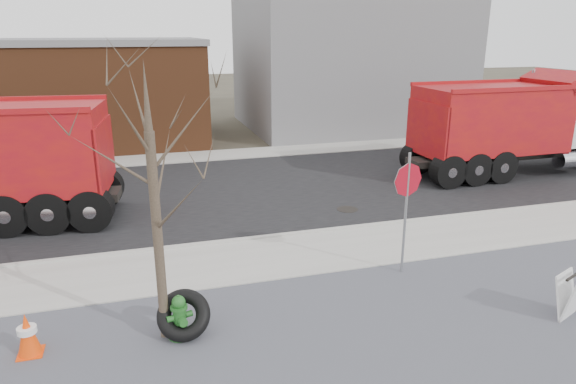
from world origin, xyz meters
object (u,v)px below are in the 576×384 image
object	(u,v)px
stop_sign	(407,193)
dump_truck_red_a	(519,123)
truck_tire	(184,315)
fire_hydrant	(180,319)
sandwich_board	(571,296)

from	to	relation	value
stop_sign	dump_truck_red_a	world-z (taller)	dump_truck_red_a
stop_sign	truck_tire	bearing A→B (deg)	-158.10
fire_hydrant	dump_truck_red_a	size ratio (longest dim) A/B	0.09
fire_hydrant	truck_tire	xyz separation A→B (m)	(0.08, 0.04, 0.04)
truck_tire	fire_hydrant	bearing A→B (deg)	-152.17
sandwich_board	stop_sign	bearing A→B (deg)	105.88
sandwich_board	dump_truck_red_a	distance (m)	12.04
fire_hydrant	stop_sign	size ratio (longest dim) A/B	0.30
truck_tire	stop_sign	distance (m)	5.69
fire_hydrant	truck_tire	bearing A→B (deg)	13.84
fire_hydrant	stop_sign	bearing A→B (deg)	-0.47
truck_tire	sandwich_board	bearing A→B (deg)	-11.73
stop_sign	sandwich_board	distance (m)	3.92
stop_sign	sandwich_board	size ratio (longest dim) A/B	3.10
dump_truck_red_a	stop_sign	bearing A→B (deg)	-142.67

